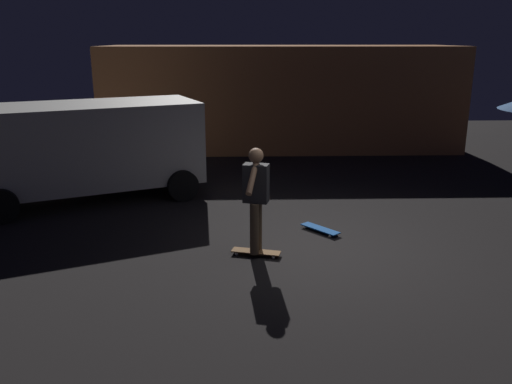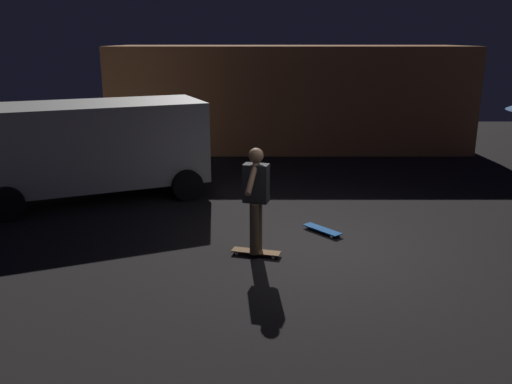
{
  "view_description": "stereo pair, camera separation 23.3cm",
  "coord_description": "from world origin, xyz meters",
  "px_view_note": "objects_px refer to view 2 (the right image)",
  "views": [
    {
      "loc": [
        -1.3,
        -7.96,
        3.34
      ],
      "look_at": [
        -1.07,
        -0.09,
        1.05
      ],
      "focal_mm": 37.39,
      "sensor_mm": 36.0,
      "label": 1
    },
    {
      "loc": [
        -1.07,
        -7.97,
        3.34
      ],
      "look_at": [
        -1.07,
        -0.09,
        1.05
      ],
      "focal_mm": 37.39,
      "sensor_mm": 36.0,
      "label": 2
    }
  ],
  "objects_px": {
    "parked_van": "(93,144)",
    "skateboard_spare": "(322,230)",
    "skateboard_ridden": "(256,252)",
    "skater": "(256,193)"
  },
  "relations": [
    {
      "from": "parked_van",
      "to": "skateboard_spare",
      "type": "relative_size",
      "value": 6.88
    },
    {
      "from": "parked_van",
      "to": "skateboard_ridden",
      "type": "height_order",
      "value": "parked_van"
    },
    {
      "from": "skateboard_spare",
      "to": "parked_van",
      "type": "bearing_deg",
      "value": 154.44
    },
    {
      "from": "parked_van",
      "to": "skater",
      "type": "relative_size",
      "value": 2.98
    },
    {
      "from": "skateboard_spare",
      "to": "skater",
      "type": "bearing_deg",
      "value": -138.92
    },
    {
      "from": "skateboard_ridden",
      "to": "skater",
      "type": "height_order",
      "value": "skater"
    },
    {
      "from": "parked_van",
      "to": "skateboard_ridden",
      "type": "bearing_deg",
      "value": -43.12
    },
    {
      "from": "skateboard_ridden",
      "to": "skateboard_spare",
      "type": "relative_size",
      "value": 1.11
    },
    {
      "from": "parked_van",
      "to": "skater",
      "type": "distance_m",
      "value": 4.75
    },
    {
      "from": "parked_van",
      "to": "skateboard_spare",
      "type": "bearing_deg",
      "value": -25.56
    }
  ]
}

